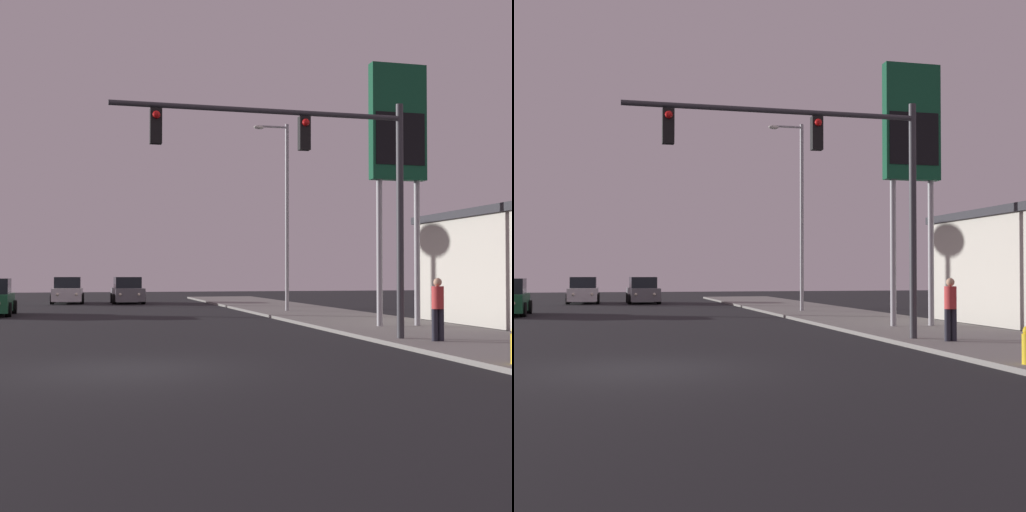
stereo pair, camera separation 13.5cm
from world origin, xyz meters
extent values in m
plane|color=black|center=(0.00, 0.00, 0.00)|extent=(120.00, 120.00, 0.00)
cube|color=gray|center=(9.50, 10.00, 0.06)|extent=(5.00, 60.00, 0.12)
cube|color=silver|center=(-1.74, 32.63, 0.58)|extent=(1.88, 4.23, 0.80)
cube|color=black|center=(-1.74, 32.78, 1.33)|extent=(1.64, 2.03, 0.70)
cylinder|color=black|center=(-2.64, 31.33, 0.32)|extent=(0.24, 0.64, 0.64)
cylinder|color=black|center=(-0.84, 31.33, 0.32)|extent=(0.24, 0.64, 0.64)
cylinder|color=black|center=(-2.64, 33.93, 0.32)|extent=(0.24, 0.64, 0.64)
cylinder|color=black|center=(-0.84, 33.93, 0.32)|extent=(0.24, 0.64, 0.64)
sphere|color=#F2EACC|center=(-2.30, 30.51, 0.63)|extent=(0.18, 0.18, 0.18)
sphere|color=#F2EACC|center=(-1.19, 30.51, 0.63)|extent=(0.18, 0.18, 0.18)
cylinder|color=black|center=(-3.98, 18.62, 0.32)|extent=(0.24, 0.64, 0.64)
cylinder|color=black|center=(-3.98, 21.22, 0.32)|extent=(0.24, 0.64, 0.64)
cube|color=slate|center=(1.97, 31.73, 0.58)|extent=(1.94, 4.26, 0.80)
cube|color=black|center=(1.97, 31.88, 1.33)|extent=(1.67, 2.05, 0.70)
cylinder|color=black|center=(1.07, 30.43, 0.32)|extent=(0.24, 0.64, 0.64)
cylinder|color=black|center=(2.87, 30.43, 0.32)|extent=(0.24, 0.64, 0.64)
cylinder|color=black|center=(1.07, 33.04, 0.32)|extent=(0.24, 0.64, 0.64)
cylinder|color=black|center=(2.87, 33.04, 0.32)|extent=(0.24, 0.64, 0.64)
sphere|color=#F2EACC|center=(1.41, 29.61, 0.63)|extent=(0.18, 0.18, 0.18)
sphere|color=#F2EACC|center=(2.53, 29.61, 0.63)|extent=(0.18, 0.18, 0.18)
cylinder|color=#38383D|center=(7.70, 3.85, 3.37)|extent=(0.20, 0.20, 6.50)
cylinder|color=#38383D|center=(3.73, 3.85, 6.22)|extent=(7.94, 0.14, 0.14)
cube|color=black|center=(4.92, 3.85, 5.67)|extent=(0.30, 0.24, 0.90)
sphere|color=red|center=(4.92, 3.71, 5.94)|extent=(0.20, 0.20, 0.20)
cube|color=black|center=(0.96, 3.85, 5.67)|extent=(0.30, 0.24, 0.90)
sphere|color=red|center=(0.96, 3.71, 5.94)|extent=(0.20, 0.20, 0.20)
cylinder|color=#99999E|center=(8.73, 18.59, 4.62)|extent=(0.18, 0.18, 9.00)
cylinder|color=#99999E|center=(8.03, 18.59, 8.97)|extent=(1.40, 0.10, 0.10)
ellipsoid|color=silver|center=(7.33, 18.59, 8.92)|extent=(0.50, 0.24, 0.20)
cylinder|color=#99999E|center=(9.00, 8.22, 2.62)|extent=(0.20, 0.20, 5.00)
cylinder|color=#99999E|center=(10.40, 8.22, 2.62)|extent=(0.20, 0.20, 5.00)
cube|color=#0F4C2D|center=(9.70, 8.22, 7.12)|extent=(2.00, 0.40, 4.00)
cube|color=black|center=(9.70, 8.01, 6.52)|extent=(1.80, 0.03, 1.80)
cylinder|color=#23232D|center=(8.22, 2.87, 0.54)|extent=(0.16, 0.16, 0.85)
cylinder|color=#23232D|center=(8.40, 2.87, 0.54)|extent=(0.16, 0.16, 0.85)
cylinder|color=#BF3333|center=(8.31, 2.87, 1.27)|extent=(0.32, 0.32, 0.60)
sphere|color=tan|center=(8.31, 2.87, 1.68)|extent=(0.22, 0.22, 0.22)
camera|label=1|loc=(-0.85, -14.33, 1.91)|focal=50.00mm
camera|label=2|loc=(-0.72, -14.36, 1.91)|focal=50.00mm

